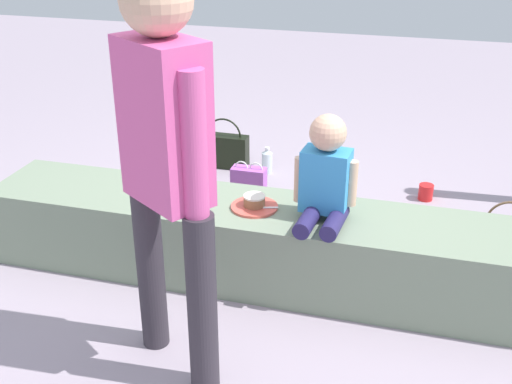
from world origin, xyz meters
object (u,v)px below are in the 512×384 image
(water_bottle_far_side, at_px, (191,207))
(handbag_black_leather, at_px, (224,150))
(handbag_brown_canvas, at_px, (507,239))
(adult_standing, at_px, (166,149))
(party_cup_red, at_px, (426,192))
(gift_bag, at_px, (249,194))
(child_seated, at_px, (325,175))
(water_bottle_near_gift, at_px, (267,161))
(cake_plate, at_px, (254,204))

(water_bottle_far_side, xyz_separation_m, handbag_black_leather, (-0.08, 0.85, 0.02))
(handbag_brown_canvas, bearing_deg, adult_standing, -137.53)
(adult_standing, bearing_deg, handbag_brown_canvas, 42.47)
(water_bottle_far_side, xyz_separation_m, party_cup_red, (1.28, 0.69, -0.06))
(gift_bag, relative_size, party_cup_red, 3.75)
(child_seated, relative_size, water_bottle_near_gift, 2.64)
(adult_standing, height_order, water_bottle_near_gift, adult_standing)
(cake_plate, bearing_deg, water_bottle_far_side, 138.53)
(handbag_brown_canvas, bearing_deg, water_bottle_far_side, -177.21)
(water_bottle_near_gift, height_order, handbag_black_leather, handbag_black_leather)
(gift_bag, bearing_deg, party_cup_red, 30.11)
(cake_plate, relative_size, gift_bag, 0.61)
(gift_bag, bearing_deg, adult_standing, -86.69)
(child_seated, height_order, handbag_brown_canvas, child_seated)
(child_seated, height_order, handbag_black_leather, child_seated)
(party_cup_red, height_order, handbag_black_leather, handbag_black_leather)
(cake_plate, relative_size, party_cup_red, 2.29)
(water_bottle_far_side, distance_m, party_cup_red, 1.45)
(child_seated, distance_m, water_bottle_near_gift, 1.51)
(adult_standing, height_order, handbag_brown_canvas, adult_standing)
(cake_plate, distance_m, water_bottle_near_gift, 1.33)
(child_seated, distance_m, gift_bag, 0.90)
(adult_standing, xyz_separation_m, handbag_brown_canvas, (1.31, 1.20, -0.81))
(gift_bag, distance_m, handbag_black_leather, 0.82)
(adult_standing, distance_m, gift_bag, 1.46)
(cake_plate, height_order, gift_bag, cake_plate)
(cake_plate, height_order, water_bottle_near_gift, cake_plate)
(gift_bag, bearing_deg, water_bottle_far_side, -157.63)
(water_bottle_near_gift, height_order, handbag_brown_canvas, handbag_brown_canvas)
(handbag_black_leather, bearing_deg, child_seated, -55.26)
(child_seated, relative_size, gift_bag, 1.32)
(cake_plate, bearing_deg, adult_standing, -100.21)
(cake_plate, distance_m, water_bottle_far_side, 0.73)
(child_seated, xyz_separation_m, cake_plate, (-0.33, 0.02, -0.19))
(adult_standing, bearing_deg, child_seated, 55.65)
(water_bottle_far_side, bearing_deg, party_cup_red, 28.35)
(child_seated, height_order, gift_bag, child_seated)
(cake_plate, distance_m, gift_bag, 0.65)
(gift_bag, relative_size, handbag_brown_canvas, 1.12)
(gift_bag, height_order, party_cup_red, gift_bag)
(child_seated, bearing_deg, water_bottle_near_gift, 114.97)
(party_cup_red, bearing_deg, handbag_brown_canvas, -55.53)
(water_bottle_far_side, xyz_separation_m, handbag_brown_canvas, (1.69, 0.08, 0.00))
(child_seated, distance_m, adult_standing, 0.86)
(adult_standing, relative_size, water_bottle_near_gift, 8.39)
(child_seated, relative_size, party_cup_red, 4.94)
(water_bottle_far_side, height_order, handbag_brown_canvas, handbag_brown_canvas)
(water_bottle_near_gift, bearing_deg, party_cup_red, -7.32)
(gift_bag, xyz_separation_m, party_cup_red, (0.97, 0.56, -0.12))
(child_seated, xyz_separation_m, party_cup_red, (0.45, 1.15, -0.55))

